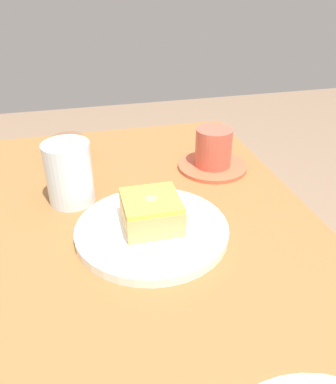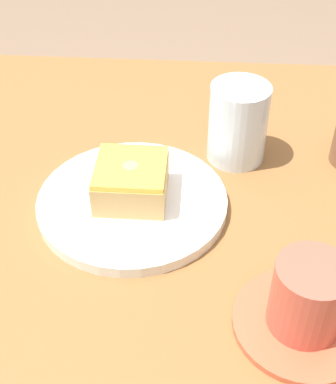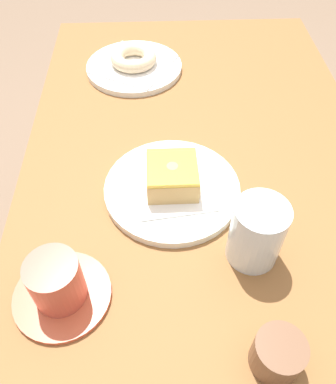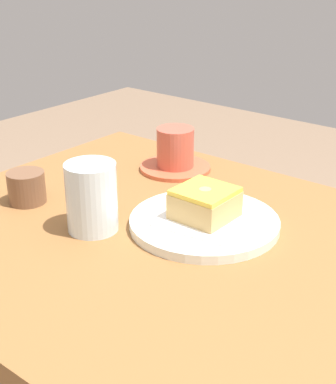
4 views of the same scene
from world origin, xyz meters
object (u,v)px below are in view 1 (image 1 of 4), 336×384
object	(u,v)px
donut_glazed_square	(151,212)
coffee_cup	(213,152)
plate_glazed_square	(152,230)
water_glass	(69,173)
sugar_jar	(69,149)

from	to	relation	value
donut_glazed_square	coffee_cup	xyz separation A→B (m)	(-0.19, 0.16, -0.01)
donut_glazed_square	plate_glazed_square	bearing A→B (deg)	180.00
water_glass	coffee_cup	distance (m)	0.28
plate_glazed_square	sugar_jar	distance (m)	0.31
water_glass	sugar_jar	size ratio (longest dim) A/B	1.70
plate_glazed_square	donut_glazed_square	distance (m)	0.03
water_glass	coffee_cup	xyz separation A→B (m)	(-0.06, 0.28, -0.02)
sugar_jar	donut_glazed_square	bearing A→B (deg)	21.51
coffee_cup	sugar_jar	bearing A→B (deg)	-109.95
coffee_cup	donut_glazed_square	bearing A→B (deg)	-41.16
coffee_cup	sugar_jar	world-z (taller)	coffee_cup
water_glass	coffee_cup	size ratio (longest dim) A/B	0.78
water_glass	sugar_jar	xyz separation A→B (m)	(-0.16, 0.00, -0.03)
coffee_cup	plate_glazed_square	bearing A→B (deg)	-41.16
water_glass	coffee_cup	world-z (taller)	water_glass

